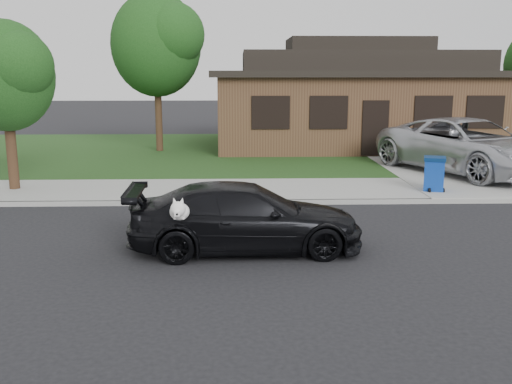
{
  "coord_description": "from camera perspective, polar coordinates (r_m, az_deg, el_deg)",
  "views": [
    {
      "loc": [
        -1.2,
        -10.66,
        3.29
      ],
      "look_at": [
        -0.89,
        -0.18,
        1.1
      ],
      "focal_mm": 40.0,
      "sensor_mm": 36.0,
      "label": 1
    }
  ],
  "objects": [
    {
      "name": "ground",
      "position": [
        11.22,
        4.52,
        -5.29
      ],
      "size": [
        120.0,
        120.0,
        0.0
      ],
      "primitive_type": "plane",
      "color": "black",
      "rests_on": "ground"
    },
    {
      "name": "sidewalk",
      "position": [
        16.03,
        2.62,
        0.17
      ],
      "size": [
        60.0,
        3.0,
        0.12
      ],
      "primitive_type": "cube",
      "color": "gray",
      "rests_on": "ground"
    },
    {
      "name": "curb",
      "position": [
        14.57,
        3.06,
        -1.02
      ],
      "size": [
        60.0,
        0.12,
        0.12
      ],
      "primitive_type": "cube",
      "color": "gray",
      "rests_on": "ground"
    },
    {
      "name": "lawn",
      "position": [
        23.91,
        1.19,
        4.06
      ],
      "size": [
        60.0,
        13.0,
        0.13
      ],
      "primitive_type": "cube",
      "color": "#193814",
      "rests_on": "ground"
    },
    {
      "name": "driveway",
      "position": [
        22.11,
        17.34,
        2.9
      ],
      "size": [
        4.5,
        13.0,
        0.14
      ],
      "primitive_type": "cube",
      "color": "gray",
      "rests_on": "ground"
    },
    {
      "name": "sedan",
      "position": [
        10.71,
        -1.09,
        -2.55
      ],
      "size": [
        4.43,
        2.15,
        1.27
      ],
      "rotation": [
        0.0,
        0.0,
        1.61
      ],
      "color": "black",
      "rests_on": "ground"
    },
    {
      "name": "minivan",
      "position": [
        19.49,
        20.39,
        4.35
      ],
      "size": [
        5.23,
        6.9,
        1.74
      ],
      "primitive_type": "imported",
      "rotation": [
        0.0,
        0.0,
        0.43
      ],
      "color": "#B1B2B8",
      "rests_on": "driveway"
    },
    {
      "name": "recycling_bin",
      "position": [
        16.3,
        17.38,
        1.75
      ],
      "size": [
        0.71,
        0.71,
        0.94
      ],
      "rotation": [
        0.0,
        0.0,
        -0.32
      ],
      "color": "navy",
      "rests_on": "sidewalk"
    },
    {
      "name": "house",
      "position": [
        26.2,
        9.87,
        9.11
      ],
      "size": [
        12.6,
        8.6,
        4.65
      ],
      "color": "#422B1C",
      "rests_on": "ground"
    },
    {
      "name": "tree_0",
      "position": [
        23.77,
        -9.59,
        14.52
      ],
      "size": [
        3.78,
        3.6,
        6.34
      ],
      "color": "#332114",
      "rests_on": "ground"
    },
    {
      "name": "tree_2",
      "position": [
        16.94,
        -23.55,
        10.77
      ],
      "size": [
        2.73,
        2.6,
        4.59
      ],
      "color": "#332114",
      "rests_on": "ground"
    }
  ]
}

